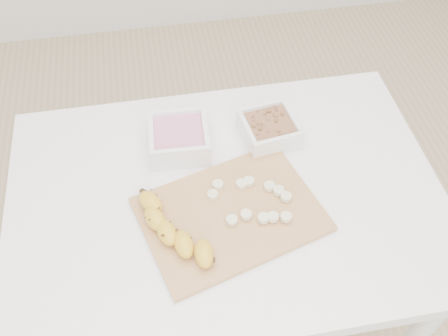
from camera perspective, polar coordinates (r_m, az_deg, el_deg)
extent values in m
plane|color=#C6AD89|center=(1.81, 0.17, -17.10)|extent=(3.50, 3.50, 0.00)
cube|color=white|center=(1.16, 0.26, -3.61)|extent=(1.00, 0.70, 0.04)
cylinder|color=white|center=(1.66, -16.81, -5.06)|extent=(0.05, 0.05, 0.71)
cylinder|color=white|center=(1.73, 12.99, -0.90)|extent=(0.05, 0.05, 0.71)
cube|color=white|center=(1.22, -5.13, 3.39)|extent=(0.15, 0.15, 0.07)
cube|color=pink|center=(1.22, -5.14, 3.48)|extent=(0.12, 0.12, 0.04)
cube|color=white|center=(1.24, 5.19, 4.43)|extent=(0.15, 0.15, 0.06)
cube|color=brown|center=(1.24, 5.19, 4.51)|extent=(0.12, 0.12, 0.03)
cube|color=tan|center=(1.11, 0.77, -5.31)|extent=(0.44, 0.37, 0.01)
cylinder|color=beige|center=(1.12, -1.30, -3.08)|extent=(0.02, 0.02, 0.01)
cylinder|color=beige|center=(1.14, -0.71, -1.94)|extent=(0.02, 0.02, 0.01)
cylinder|color=beige|center=(1.14, 1.98, -1.84)|extent=(0.02, 0.02, 0.01)
cylinder|color=beige|center=(1.14, 2.84, -1.55)|extent=(0.02, 0.02, 0.01)
cylinder|color=beige|center=(1.14, 5.19, -2.08)|extent=(0.02, 0.02, 0.01)
cylinder|color=beige|center=(1.13, 6.27, -2.59)|extent=(0.02, 0.02, 0.01)
cylinder|color=beige|center=(1.12, 7.10, -3.29)|extent=(0.02, 0.02, 0.01)
cylinder|color=beige|center=(1.08, 0.89, -5.99)|extent=(0.02, 0.02, 0.01)
cylinder|color=beige|center=(1.09, 2.55, -5.35)|extent=(0.02, 0.02, 0.01)
cylinder|color=beige|center=(1.08, 4.51, -5.74)|extent=(0.02, 0.02, 0.01)
cylinder|color=beige|center=(1.09, 5.61, -5.60)|extent=(0.02, 0.02, 0.01)
cylinder|color=beige|center=(1.09, 7.10, -5.59)|extent=(0.02, 0.02, 0.01)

